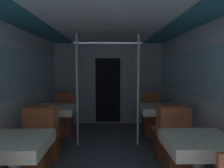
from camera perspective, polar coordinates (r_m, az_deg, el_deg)
wall_left at (r=3.55m, az=-24.17°, el=-2.00°), size 0.05×6.80×2.06m
wall_right at (r=3.53m, az=21.86°, el=-1.96°), size 0.05×6.80×2.06m
ceiling_panel at (r=3.30m, az=-1.24°, el=15.64°), size 2.77×6.80×0.07m
bulkhead_far at (r=5.65m, az=-1.07°, el=0.02°), size 2.71×0.09×2.06m
dining_table_left_0 at (r=2.54m, az=-24.34°, el=-15.18°), size 0.70×0.70×0.74m
chair_left_far_0 at (r=3.19m, az=-19.51°, el=-17.42°), size 0.44×0.44×0.89m
dining_table_left_1 at (r=4.22m, az=-14.35°, el=-7.11°), size 0.70×0.70×0.74m
chair_left_near_1 at (r=3.72m, az=-16.52°, el=-14.15°), size 0.44×0.44×0.89m
chair_left_far_1 at (r=4.88m, az=-12.56°, el=-9.61°), size 0.44×0.44×0.89m
support_pole_left_1 at (r=4.08m, az=-9.11°, el=-1.68°), size 0.05×0.05×2.06m
dining_table_right_0 at (r=2.52m, az=21.81°, el=-15.21°), size 0.70×0.70×0.74m
chair_right_far_0 at (r=3.18m, az=17.13°, el=-17.44°), size 0.44×0.44×0.89m
dining_table_right_1 at (r=4.21m, az=12.10°, el=-7.09°), size 0.70×0.70×0.74m
chair_right_near_1 at (r=3.72m, az=14.22°, el=-14.15°), size 0.44×0.44×0.89m
chair_right_far_1 at (r=4.87m, az=10.38°, el=-9.59°), size 0.44×0.44×0.89m
support_pole_right_1 at (r=4.08m, az=6.83°, el=-1.66°), size 0.05×0.05×2.06m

